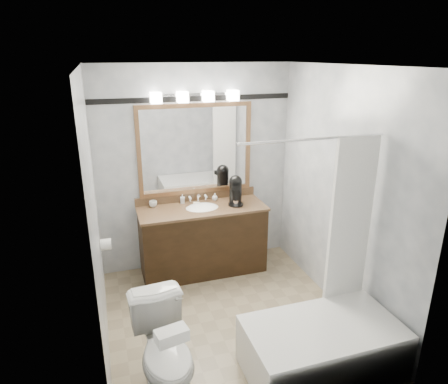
{
  "coord_description": "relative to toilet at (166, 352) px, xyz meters",
  "views": [
    {
      "loc": [
        -1.11,
        -3.3,
        2.59
      ],
      "look_at": [
        0.06,
        0.35,
        1.26
      ],
      "focal_mm": 32.0,
      "sensor_mm": 36.0,
      "label": 1
    }
  ],
  "objects": [
    {
      "name": "vanity",
      "position": [
        0.77,
        1.78,
        0.05
      ],
      "size": [
        1.53,
        0.58,
        0.97
      ],
      "color": "black",
      "rests_on": "ground"
    },
    {
      "name": "vanity_light_bar",
      "position": [
        0.77,
        1.99,
        1.74
      ],
      "size": [
        1.02,
        0.14,
        0.12
      ],
      "color": "silver",
      "rests_on": "room"
    },
    {
      "name": "coffee_maker",
      "position": [
        1.19,
        1.78,
        0.64
      ],
      "size": [
        0.19,
        0.23,
        0.36
      ],
      "rotation": [
        0.0,
        0.0,
        -0.27
      ],
      "color": "black",
      "rests_on": "vanity"
    },
    {
      "name": "mirror",
      "position": [
        0.77,
        2.05,
        1.11
      ],
      "size": [
        1.4,
        0.04,
        1.1
      ],
      "color": "#8B613F",
      "rests_on": "room"
    },
    {
      "name": "accent_stripe",
      "position": [
        0.77,
        2.06,
        1.71
      ],
      "size": [
        2.4,
        0.01,
        0.06
      ],
      "primitive_type": "cube",
      "color": "black",
      "rests_on": "room"
    },
    {
      "name": "tissue_box",
      "position": [
        0.0,
        -0.36,
        0.44
      ],
      "size": [
        0.23,
        0.16,
        0.09
      ],
      "primitive_type": "cube",
      "rotation": [
        0.0,
        0.0,
        0.2
      ],
      "color": "white",
      "rests_on": "toilet"
    },
    {
      "name": "soap_bottle_b",
      "position": [
        0.99,
        1.97,
        0.5
      ],
      "size": [
        0.08,
        0.08,
        0.09
      ],
      "primitive_type": "imported",
      "rotation": [
        0.0,
        0.0,
        0.2
      ],
      "color": "white",
      "rests_on": "vanity"
    },
    {
      "name": "tp_roll",
      "position": [
        -0.37,
        1.43,
        0.31
      ],
      "size": [
        0.11,
        0.12,
        0.12
      ],
      "primitive_type": "cylinder",
      "rotation": [
        0.0,
        1.57,
        0.0
      ],
      "color": "white",
      "rests_on": "room"
    },
    {
      "name": "bathtub",
      "position": [
        1.32,
        -0.14,
        -0.11
      ],
      "size": [
        1.3,
        0.75,
        1.96
      ],
      "color": "white",
      "rests_on": "ground"
    },
    {
      "name": "soap_bar",
      "position": [
        0.73,
        1.9,
        0.47
      ],
      "size": [
        0.09,
        0.07,
        0.02
      ],
      "primitive_type": "cube",
      "rotation": [
        0.0,
        0.0,
        -0.32
      ],
      "color": "beige",
      "rests_on": "vanity"
    },
    {
      "name": "room",
      "position": [
        0.77,
        0.76,
        0.86
      ],
      "size": [
        2.42,
        2.62,
        2.52
      ],
      "color": "gray",
      "rests_on": "ground"
    },
    {
      "name": "toilet",
      "position": [
        0.0,
        0.0,
        0.0
      ],
      "size": [
        0.49,
        0.8,
        0.78
      ],
      "primitive_type": "imported",
      "rotation": [
        0.0,
        0.0,
        0.08
      ],
      "color": "white",
      "rests_on": "ground"
    },
    {
      "name": "cup_left",
      "position": [
        0.22,
        1.98,
        0.49
      ],
      "size": [
        0.11,
        0.11,
        0.07
      ],
      "primitive_type": "imported",
      "rotation": [
        0.0,
        0.0,
        -0.2
      ],
      "color": "white",
      "rests_on": "vanity"
    },
    {
      "name": "soap_bottle_a",
      "position": [
        0.58,
        1.99,
        0.51
      ],
      "size": [
        0.06,
        0.06,
        0.11
      ],
      "primitive_type": "imported",
      "rotation": [
        0.0,
        0.0,
        -0.19
      ],
      "color": "white",
      "rests_on": "vanity"
    }
  ]
}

